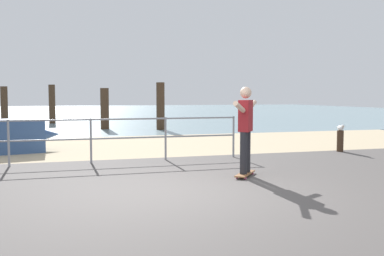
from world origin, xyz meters
name	(u,v)px	position (x,y,z in m)	size (l,w,h in m)	color
ground_plane	(200,210)	(0.00, -1.00, 0.00)	(24.00, 10.00, 0.04)	#514C49
beach_strip	(122,146)	(0.00, 7.00, 0.00)	(24.00, 6.00, 0.04)	tan
sea_surface	(81,112)	(0.00, 35.00, 0.00)	(72.00, 50.00, 0.04)	#75939E
railing_fence	(51,134)	(-2.03, 3.60, 0.70)	(8.81, 0.05, 1.05)	gray
skateboard	(245,174)	(1.57, 1.06, 0.07)	(0.65, 0.75, 0.08)	brown
skateboarder	(245,125)	(1.57, 1.06, 1.02)	(0.96, 1.19, 1.65)	#26262B
bollard_short	(340,141)	(5.59, 3.77, 0.30)	(0.18, 0.18, 0.60)	#422D1E
seagull	(341,128)	(5.59, 3.76, 0.68)	(0.22, 0.48, 0.18)	white
groyne_post_1	(4,106)	(-4.62, 18.33, 1.02)	(0.36, 0.36, 2.03)	#422D1E
groyne_post_2	(52,104)	(-2.24, 18.93, 1.08)	(0.35, 0.35, 2.15)	#422D1E
groyne_post_3	(105,109)	(0.14, 13.87, 0.95)	(0.39, 0.39, 1.90)	#422D1E
groyne_post_4	(160,106)	(2.52, 12.81, 1.07)	(0.37, 0.37, 2.15)	#422D1E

